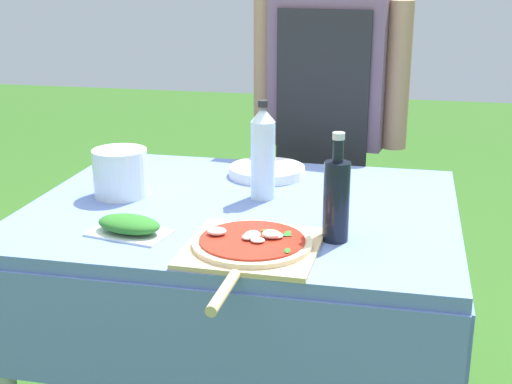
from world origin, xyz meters
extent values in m
cube|color=#607AB7|center=(0.00, 0.00, 0.75)|extent=(1.15, 0.92, 0.04)
cube|color=#607AB7|center=(0.00, -0.47, 0.59)|extent=(1.15, 0.01, 0.28)
cube|color=#607AB7|center=(0.00, 0.47, 0.59)|extent=(1.15, 0.01, 0.28)
cube|color=#607AB7|center=(-0.58, 0.00, 0.59)|extent=(0.01, 0.92, 0.28)
cube|color=#607AB7|center=(0.58, 0.00, 0.59)|extent=(0.01, 0.92, 0.28)
cylinder|color=#B7B7BC|center=(-0.52, 0.40, 0.36)|extent=(0.05, 0.05, 0.73)
cylinder|color=#B7B7BC|center=(0.52, 0.40, 0.36)|extent=(0.05, 0.05, 0.73)
cylinder|color=#4C4C51|center=(0.22, 0.74, 0.38)|extent=(0.11, 0.11, 0.76)
cylinder|color=#4C4C51|center=(0.07, 0.77, 0.38)|extent=(0.11, 0.11, 0.76)
cube|color=#6B5166|center=(0.14, 0.76, 1.05)|extent=(0.43, 0.23, 0.57)
cube|color=#232326|center=(0.13, 0.66, 0.83)|extent=(0.33, 0.05, 0.83)
cylinder|color=#A37A5B|center=(0.38, 0.72, 1.02)|extent=(0.09, 0.09, 0.51)
cylinder|color=#A37A5B|center=(-0.10, 0.79, 1.02)|extent=(0.09, 0.09, 0.51)
cube|color=#D1B27F|center=(0.10, -0.31, 0.77)|extent=(0.31, 0.31, 0.01)
cylinder|color=#D1B27F|center=(0.09, -0.55, 0.77)|extent=(0.03, 0.18, 0.02)
cylinder|color=beige|center=(0.10, -0.31, 0.78)|extent=(0.28, 0.28, 0.01)
cylinder|color=#B22819|center=(0.10, -0.31, 0.79)|extent=(0.24, 0.24, 0.00)
ellipsoid|color=white|center=(0.09, -0.31, 0.80)|extent=(0.03, 0.04, 0.01)
ellipsoid|color=white|center=(0.01, -0.30, 0.80)|extent=(0.05, 0.05, 0.02)
ellipsoid|color=white|center=(0.10, -0.31, 0.80)|extent=(0.04, 0.03, 0.01)
ellipsoid|color=white|center=(0.11, -0.33, 0.80)|extent=(0.04, 0.03, 0.01)
ellipsoid|color=white|center=(0.10, -0.31, 0.80)|extent=(0.04, 0.04, 0.02)
ellipsoid|color=white|center=(0.14, -0.30, 0.80)|extent=(0.05, 0.04, 0.02)
ellipsoid|color=white|center=(0.10, -0.31, 0.80)|extent=(0.04, 0.04, 0.01)
ellipsoid|color=white|center=(0.15, -0.29, 0.80)|extent=(0.05, 0.05, 0.01)
ellipsoid|color=#286B23|center=(0.19, -0.37, 0.79)|extent=(0.02, 0.03, 0.00)
ellipsoid|color=#286B23|center=(0.17, -0.27, 0.79)|extent=(0.02, 0.04, 0.00)
ellipsoid|color=#286B23|center=(0.12, -0.26, 0.79)|extent=(0.03, 0.02, 0.00)
ellipsoid|color=#286B23|center=(0.17, -0.28, 0.79)|extent=(0.03, 0.02, 0.00)
cylinder|color=black|center=(0.28, -0.20, 0.86)|extent=(0.06, 0.06, 0.19)
cylinder|color=black|center=(0.28, -0.20, 0.98)|extent=(0.02, 0.02, 0.05)
cylinder|color=silver|center=(0.28, -0.20, 1.02)|extent=(0.03, 0.03, 0.02)
cylinder|color=silver|center=(0.04, 0.07, 0.87)|extent=(0.07, 0.07, 0.22)
cone|color=silver|center=(0.04, 0.07, 1.00)|extent=(0.07, 0.07, 0.04)
cylinder|color=#232326|center=(0.04, 0.07, 1.03)|extent=(0.03, 0.03, 0.02)
cube|color=silver|center=(-0.22, -0.27, 0.77)|extent=(0.21, 0.15, 0.01)
ellipsoid|color=#286B23|center=(-0.22, -0.27, 0.79)|extent=(0.18, 0.13, 0.04)
cylinder|color=silver|center=(-0.36, 0.01, 0.83)|extent=(0.15, 0.15, 0.13)
cylinder|color=white|center=(0.01, 0.29, 0.77)|extent=(0.24, 0.24, 0.00)
cylinder|color=white|center=(0.01, 0.29, 0.77)|extent=(0.24, 0.24, 0.00)
cylinder|color=white|center=(0.01, 0.29, 0.78)|extent=(0.24, 0.24, 0.00)
cylinder|color=white|center=(0.01, 0.29, 0.78)|extent=(0.24, 0.24, 0.00)
cylinder|color=white|center=(0.01, 0.29, 0.79)|extent=(0.23, 0.23, 0.00)
cylinder|color=white|center=(0.01, 0.29, 0.79)|extent=(0.23, 0.23, 0.00)
camera|label=1|loc=(0.43, -1.79, 1.39)|focal=50.00mm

